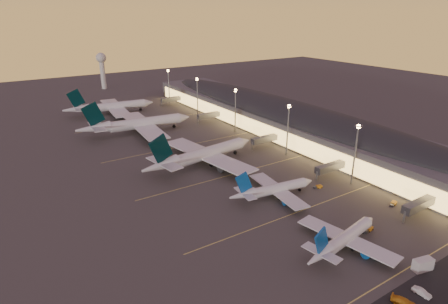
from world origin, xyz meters
The scene contains 17 objects.
ground centered at (0.00, 0.00, 0.00)m, with size 700.00×700.00×0.00m, color #3F3D3A.
airliner_narrow_south centered at (-3.31, -28.76, 3.33)m, with size 35.96×32.49×12.86m.
airliner_narrow_north centered at (0.63, 8.57, 3.41)m, with size 36.94×33.27×13.19m.
airliner_wide_near centered at (-6.10, 51.62, 5.11)m, with size 62.02×57.07×19.87m.
airliner_wide_mid centered at (-13.69, 114.87, 5.54)m, with size 67.23×61.47×21.50m.
airliner_wide_far centered at (-13.13, 166.95, 5.06)m, with size 61.46×56.30×19.66m.
terminal_building centered at (61.84, 72.47, 8.78)m, with size 56.35×255.00×17.46m.
light_masts centered at (36.00, 65.00, 17.55)m, with size 2.20×217.20×25.90m.
radar_tower centered at (10.00, 260.00, 21.87)m, with size 9.00×9.00×32.50m.
service_lane centered at (0.00, -56.00, 0.01)m, with size 260.00×16.00×0.01m.
lane_markings centered at (0.00, 40.00, 0.01)m, with size 90.00×180.36×0.00m.
baggage_tug_a centered at (11.66, -26.67, 0.57)m, with size 4.33×2.17×1.24m.
baggage_tug_b centered at (34.44, -20.57, 0.52)m, with size 4.05×2.43×1.13m.
baggage_tug_c centered at (21.60, 4.84, 0.49)m, with size 3.86×2.28×1.08m.
catering_truck_a centered at (7.86, -47.61, 1.65)m, with size 6.65×3.75×3.53m.
service_van_b centered at (-8.99, -52.55, 0.87)m, with size 2.44×6.00×1.74m, color orange.
service_van_c centered at (-1.99, -52.98, 0.77)m, with size 1.63×4.69×1.54m, color silver.
Camera 1 is at (-85.67, -89.26, 67.68)m, focal length 30.00 mm.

